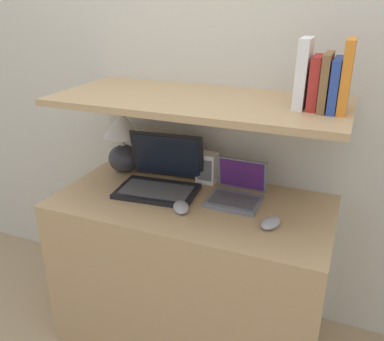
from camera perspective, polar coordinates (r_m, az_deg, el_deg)
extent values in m
cube|color=beige|center=(2.00, 4.12, 11.87)|extent=(6.00, 0.05, 2.40)
cube|color=tan|center=(2.01, -0.06, -13.84)|extent=(1.23, 0.62, 0.75)
cube|color=beige|center=(2.16, 3.28, -4.49)|extent=(1.23, 0.04, 1.17)
cube|color=tan|center=(1.72, 0.84, 9.71)|extent=(1.23, 0.55, 0.03)
ellipsoid|color=#2D2D33|center=(2.12, -9.52, 1.72)|extent=(0.16, 0.16, 0.14)
cylinder|color=tan|center=(2.09, -9.69, 4.15)|extent=(0.02, 0.02, 0.05)
cone|color=silver|center=(2.07, -9.86, 6.50)|extent=(0.19, 0.19, 0.13)
cube|color=black|center=(1.88, -4.92, -2.90)|extent=(0.38, 0.27, 0.02)
cube|color=#47474C|center=(1.87, -5.04, -2.70)|extent=(0.33, 0.20, 0.00)
cube|color=black|center=(1.96, -3.51, 2.15)|extent=(0.36, 0.09, 0.23)
cube|color=black|center=(1.95, -3.56, 2.13)|extent=(0.33, 0.07, 0.20)
cube|color=slate|center=(1.80, 5.91, -4.32)|extent=(0.23, 0.18, 0.02)
cube|color=#47474C|center=(1.78, 5.85, -4.09)|extent=(0.20, 0.13, 0.00)
cube|color=slate|center=(1.85, 7.03, -0.52)|extent=(0.23, 0.04, 0.15)
cube|color=#4C1E60|center=(1.85, 6.99, -0.55)|extent=(0.20, 0.03, 0.14)
ellipsoid|color=#99999E|center=(1.72, -1.54, -5.17)|extent=(0.11, 0.13, 0.03)
ellipsoid|color=#99999E|center=(1.64, 10.97, -7.24)|extent=(0.09, 0.12, 0.03)
cube|color=white|center=(1.97, 2.12, 0.41)|extent=(0.09, 0.07, 0.15)
cube|color=#59595B|center=(1.94, 1.73, 0.01)|extent=(0.07, 0.00, 0.10)
cube|color=orange|center=(1.58, 20.89, 12.28)|extent=(0.03, 0.17, 0.26)
cube|color=#284293|center=(1.59, 19.49, 11.28)|extent=(0.03, 0.18, 0.19)
cube|color=brown|center=(1.59, 18.25, 11.74)|extent=(0.03, 0.17, 0.21)
cube|color=#A82823|center=(1.59, 16.93, 11.72)|extent=(0.04, 0.14, 0.19)
cube|color=silver|center=(1.59, 15.33, 13.00)|extent=(0.04, 0.14, 0.25)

